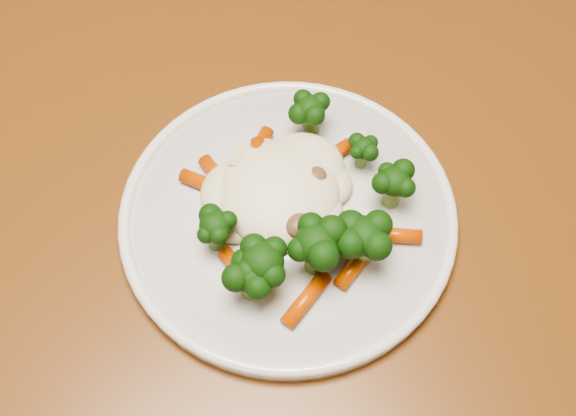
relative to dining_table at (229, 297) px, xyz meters
name	(u,v)px	position (x,y,z in m)	size (l,w,h in m)	color
dining_table	(229,297)	(0.00, 0.00, 0.00)	(1.17, 0.81, 0.75)	brown
plate	(288,217)	(0.06, -0.01, 0.11)	(0.27, 0.27, 0.01)	white
meal	(293,208)	(0.06, -0.02, 0.14)	(0.18, 0.17, 0.05)	#F7ECC6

